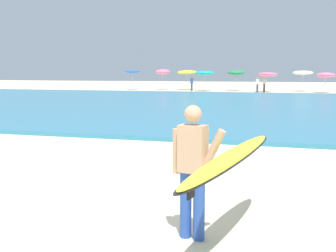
# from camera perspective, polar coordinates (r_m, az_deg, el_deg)

# --- Properties ---
(ground_plane) EXTENTS (160.00, 160.00, 0.00)m
(ground_plane) POSITION_cam_1_polar(r_m,az_deg,el_deg) (6.70, -9.38, -10.90)
(ground_plane) COLOR beige
(sea) EXTENTS (120.00, 28.00, 0.14)m
(sea) POSITION_cam_1_polar(r_m,az_deg,el_deg) (25.77, 9.17, 3.12)
(sea) COLOR teal
(sea) RESTS_ON ground
(surfer_with_board) EXTENTS (1.27, 2.98, 1.73)m
(surfer_with_board) POSITION_cam_1_polar(r_m,az_deg,el_deg) (4.91, 6.43, -5.17)
(surfer_with_board) COLOR #284CA3
(surfer_with_board) RESTS_ON ground
(beach_umbrella_0) EXTENTS (1.79, 1.79, 2.34)m
(beach_umbrella_0) POSITION_cam_1_polar(r_m,az_deg,el_deg) (47.27, -5.15, 7.80)
(beach_umbrella_0) COLOR beige
(beach_umbrella_0) RESTS_ON ground
(beach_umbrella_1) EXTENTS (1.71, 1.74, 2.45)m
(beach_umbrella_1) POSITION_cam_1_polar(r_m,az_deg,el_deg) (46.84, -0.77, 7.80)
(beach_umbrella_1) COLOR beige
(beach_umbrella_1) RESTS_ON ground
(beach_umbrella_2) EXTENTS (2.30, 2.32, 2.39)m
(beach_umbrella_2) POSITION_cam_1_polar(r_m,az_deg,el_deg) (46.84, 2.76, 7.75)
(beach_umbrella_2) COLOR beige
(beach_umbrella_2) RESTS_ON ground
(beach_umbrella_3) EXTENTS (2.17, 2.18, 2.24)m
(beach_umbrella_3) POSITION_cam_1_polar(r_m,az_deg,el_deg) (44.05, 5.34, 7.59)
(beach_umbrella_3) COLOR beige
(beach_umbrella_3) RESTS_ON ground
(beach_umbrella_4) EXTENTS (1.88, 1.90, 2.33)m
(beach_umbrella_4) POSITION_cam_1_polar(r_m,az_deg,el_deg) (44.93, 9.78, 7.57)
(beach_umbrella_4) COLOR beige
(beach_umbrella_4) RESTS_ON ground
(beach_umbrella_5) EXTENTS (2.01, 2.03, 2.12)m
(beach_umbrella_5) POSITION_cam_1_polar(r_m,az_deg,el_deg) (43.08, 14.11, 7.21)
(beach_umbrella_5) COLOR beige
(beach_umbrella_5) RESTS_ON ground
(beach_umbrella_6) EXTENTS (2.19, 2.19, 2.26)m
(beach_umbrella_6) POSITION_cam_1_polar(r_m,az_deg,el_deg) (45.46, 18.84, 7.27)
(beach_umbrella_6) COLOR beige
(beach_umbrella_6) RESTS_ON ground
(beach_umbrella_7) EXTENTS (1.88, 1.88, 2.07)m
(beach_umbrella_7) POSITION_cam_1_polar(r_m,az_deg,el_deg) (43.41, 21.75, 6.82)
(beach_umbrella_7) COLOR beige
(beach_umbrella_7) RESTS_ON ground
(beachgoer_near_row_left) EXTENTS (0.32, 0.20, 1.58)m
(beachgoer_near_row_left) POSITION_cam_1_polar(r_m,az_deg,el_deg) (42.63, 12.75, 5.90)
(beachgoer_near_row_left) COLOR #383842
(beachgoer_near_row_left) RESTS_ON ground
(beachgoer_near_row_mid) EXTENTS (0.32, 0.20, 1.58)m
(beachgoer_near_row_mid) POSITION_cam_1_polar(r_m,az_deg,el_deg) (44.60, 3.44, 6.15)
(beachgoer_near_row_mid) COLOR #383842
(beachgoer_near_row_mid) RESTS_ON ground
(beachgoer_near_row_right) EXTENTS (0.32, 0.20, 1.58)m
(beachgoer_near_row_right) POSITION_cam_1_polar(r_m,az_deg,el_deg) (43.45, 13.69, 5.90)
(beachgoer_near_row_right) COLOR #383842
(beachgoer_near_row_right) RESTS_ON ground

